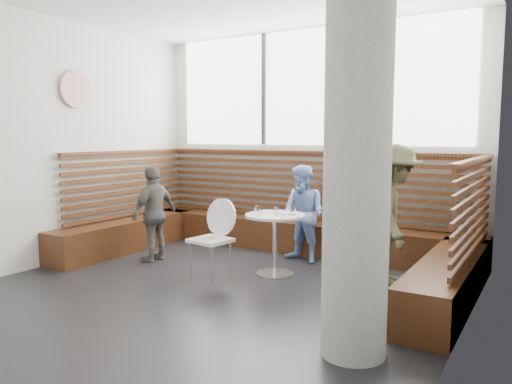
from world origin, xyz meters
The scene contains 15 objects.
room centered at (0.00, 0.00, 1.60)m, with size 5.00×5.00×3.20m.
booth centered at (0.00, 1.77, 0.41)m, with size 5.00×2.50×1.44m.
concrete_column centered at (1.85, -0.60, 1.60)m, with size 0.50×0.50×3.20m, color gray.
wall_art centered at (-2.46, 0.40, 2.30)m, with size 0.50×0.50×0.03m, color white.
cafe_table centered at (0.26, 1.02, 0.53)m, with size 0.72×0.72×0.74m.
cafe_chair centered at (-0.31, 0.56, 0.55)m, with size 0.45×0.44×0.94m.
adult_man centered at (1.58, 1.40, 0.80)m, with size 1.03×0.59×1.59m, color #474930.
child_back centered at (0.27, 1.77, 0.65)m, with size 0.63×0.49×1.29m, color #85A5E7.
child_left centered at (-1.47, 0.80, 0.64)m, with size 0.75×0.31×1.28m, color #5C5954.
plate_near centered at (0.09, 1.14, 0.75)m, with size 0.20×0.20×0.01m, color white.
plate_far centered at (0.35, 1.14, 0.75)m, with size 0.19×0.19×0.01m, color white.
glass_left centered at (0.07, 0.92, 0.79)m, with size 0.06×0.06×0.10m, color white.
glass_mid centered at (0.28, 1.01, 0.79)m, with size 0.06×0.06×0.10m, color white.
glass_right centered at (0.47, 1.08, 0.79)m, with size 0.06×0.06×0.10m, color white.
menu_card centered at (0.29, 0.79, 0.75)m, with size 0.21×0.15×0.00m, color #A5C64C.
Camera 1 is at (3.13, -4.15, 1.69)m, focal length 35.00 mm.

